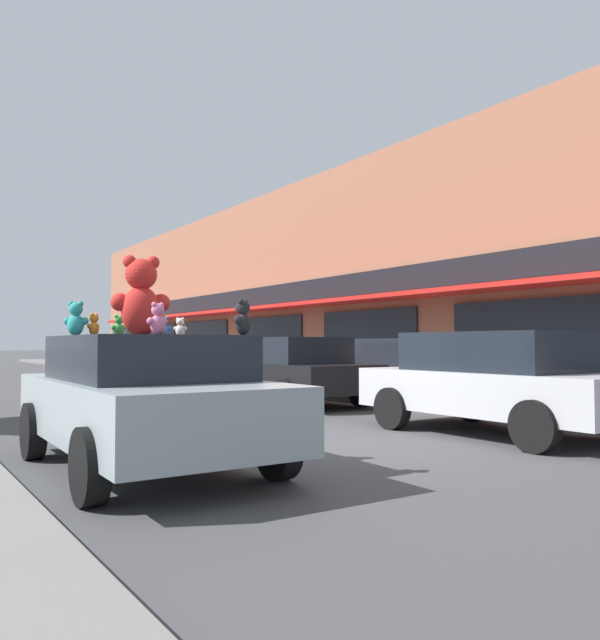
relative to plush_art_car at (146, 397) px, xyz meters
The scene contains 16 objects.
ground_plane 2.75m from the plush_art_car, 12.83° to the left, with size 260.00×260.00×0.00m, color #424244.
sidewalk_far 8.30m from the plush_art_car, ahead, with size 3.44×90.00×0.15m.
storefront_row 21.59m from the plush_art_car, 39.97° to the left, with size 14.07×39.95×7.22m.
plush_art_car is the anchor object (origin of this frame).
teddy_bear_giant 1.14m from the plush_art_car, 85.03° to the left, with size 0.70×0.48×0.92m.
teddy_bear_teal 1.13m from the plush_art_car, 156.61° to the left, with size 0.27×0.24×0.37m.
teddy_bear_pink 1.08m from the plush_art_car, 101.41° to the right, with size 0.25×0.17×0.33m.
teddy_bear_blue 1.39m from the plush_art_car, 59.04° to the left, with size 0.20×0.15×0.26m.
teddy_bear_brown 1.08m from the plush_art_car, 57.61° to the left, with size 0.24×0.19×0.32m.
teddy_bear_black 1.45m from the plush_art_car, 55.14° to the right, with size 0.27×0.24×0.37m.
teddy_bear_green 1.30m from the plush_art_car, 88.91° to the left, with size 0.21×0.13×0.27m.
teddy_bear_white 1.00m from the plush_art_car, 31.96° to the left, with size 0.16×0.15×0.23m.
teddy_bear_orange 0.98m from the plush_art_car, 148.59° to the left, with size 0.18×0.16×0.25m.
parked_car_far_left 5.34m from the plush_art_car, ahead, with size 2.10×4.21×1.54m.
parked_car_far_center 7.55m from the plush_art_car, 45.22° to the left, with size 2.13×4.65×1.51m.
parked_car_far_right 12.73m from the plush_art_car, 65.32° to the left, with size 1.99×4.35×1.43m.
Camera 1 is at (-5.00, -7.20, 1.36)m, focal length 35.00 mm.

